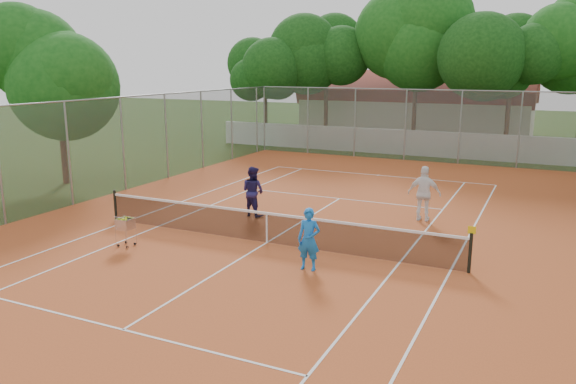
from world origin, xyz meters
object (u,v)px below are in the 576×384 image
at_px(player_far_right, 424,194).
at_px(ball_hopper, 126,231).
at_px(clubhouse, 418,107).
at_px(player_far_left, 253,191).
at_px(tennis_net, 267,227).
at_px(player_near, 309,239).

distance_m(player_far_right, ball_hopper, 9.97).
distance_m(clubhouse, player_far_left, 26.44).
xyz_separation_m(tennis_net, player_far_left, (-1.90, 2.59, 0.41)).
relative_size(clubhouse, player_near, 9.83).
bearing_deg(player_far_right, tennis_net, 48.90).
relative_size(player_near, ball_hopper, 1.77).
relative_size(tennis_net, player_far_right, 6.17).
bearing_deg(player_near, player_far_left, 129.02).
bearing_deg(tennis_net, player_far_right, 50.43).
bearing_deg(clubhouse, tennis_net, -86.05).
xyz_separation_m(player_far_right, ball_hopper, (-7.40, -6.66, -0.49)).
height_order(player_near, player_far_right, player_far_right).
xyz_separation_m(tennis_net, ball_hopper, (-3.64, -2.10, -0.02)).
bearing_deg(player_near, ball_hopper, -179.16).
height_order(player_near, player_far_left, player_far_left).
height_order(tennis_net, player_far_left, player_far_left).
distance_m(tennis_net, player_near, 2.60).
bearing_deg(player_far_left, tennis_net, 139.64).
bearing_deg(ball_hopper, tennis_net, 32.25).
bearing_deg(tennis_net, player_far_left, 126.28).
distance_m(tennis_net, player_far_right, 5.93).
xyz_separation_m(player_near, player_far_left, (-3.96, 4.15, 0.06)).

